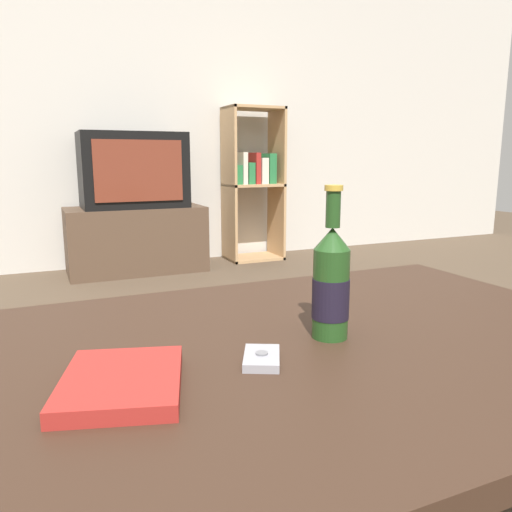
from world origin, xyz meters
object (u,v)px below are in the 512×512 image
object	(u,v)px
tv_stand	(136,240)
cell_phone	(262,358)
beer_bottle	(331,284)
television	(133,170)
table_book	(122,382)
bookshelf	(253,180)

from	to	relation	value
tv_stand	cell_phone	size ratio (longest dim) A/B	8.73
tv_stand	beer_bottle	distance (m)	2.76
cell_phone	tv_stand	bearing A→B (deg)	109.92
beer_bottle	cell_phone	size ratio (longest dim) A/B	2.62
tv_stand	television	world-z (taller)	television
beer_bottle	table_book	distance (m)	0.40
bookshelf	beer_bottle	bearing A→B (deg)	-111.04
tv_stand	beer_bottle	world-z (taller)	beer_bottle
table_book	cell_phone	bearing A→B (deg)	19.17
television	bookshelf	world-z (taller)	bookshelf
cell_phone	television	bearing A→B (deg)	109.91
bookshelf	cell_phone	world-z (taller)	bookshelf
bookshelf	table_book	world-z (taller)	bookshelf
television	cell_phone	distance (m)	2.82
beer_bottle	table_book	world-z (taller)	beer_bottle
bookshelf	table_book	distance (m)	3.24
beer_bottle	bookshelf	bearing A→B (deg)	68.96
tv_stand	cell_phone	world-z (taller)	cell_phone
television	cell_phone	world-z (taller)	television
tv_stand	beer_bottle	xyz separation A→B (m)	(-0.16, -2.74, 0.34)
beer_bottle	cell_phone	bearing A→B (deg)	-161.41
bookshelf	beer_bottle	size ratio (longest dim) A/B	4.18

